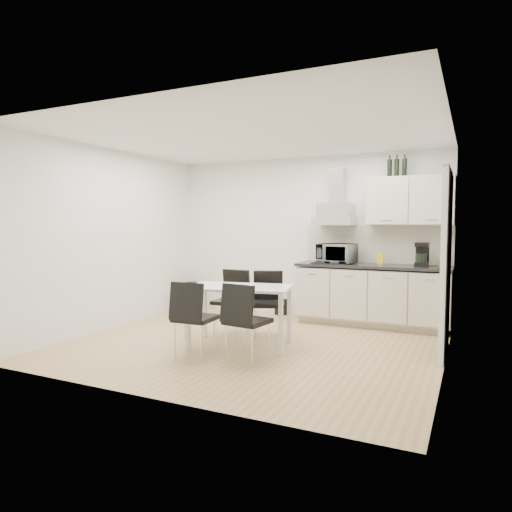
{
  "coord_description": "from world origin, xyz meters",
  "views": [
    {
      "loc": [
        2.49,
        -5.1,
        1.52
      ],
      "look_at": [
        -0.07,
        0.26,
        1.1
      ],
      "focal_mm": 32.0,
      "sensor_mm": 36.0,
      "label": 1
    }
  ],
  "objects_px": {
    "guitar_amp": "(186,296)",
    "floor_speaker": "(281,307)",
    "dining_table": "(240,294)",
    "chair_far_left": "(230,302)",
    "kitchenette": "(375,270)",
    "chair_near_right": "(248,322)",
    "chair_far_right": "(268,305)",
    "chair_near_left": "(196,319)"
  },
  "relations": [
    {
      "from": "kitchenette",
      "to": "chair_near_right",
      "type": "relative_size",
      "value": 2.86
    },
    {
      "from": "kitchenette",
      "to": "chair_far_left",
      "type": "xyz_separation_m",
      "value": [
        -1.69,
        -1.39,
        -0.39
      ]
    },
    {
      "from": "kitchenette",
      "to": "chair_near_left",
      "type": "distance_m",
      "value": 2.97
    },
    {
      "from": "guitar_amp",
      "to": "floor_speaker",
      "type": "relative_size",
      "value": 2.25
    },
    {
      "from": "chair_far_left",
      "to": "guitar_amp",
      "type": "height_order",
      "value": "chair_far_left"
    },
    {
      "from": "chair_far_left",
      "to": "chair_far_right",
      "type": "height_order",
      "value": "same"
    },
    {
      "from": "kitchenette",
      "to": "chair_near_left",
      "type": "bearing_deg",
      "value": -121.06
    },
    {
      "from": "chair_near_right",
      "to": "guitar_amp",
      "type": "distance_m",
      "value": 3.35
    },
    {
      "from": "dining_table",
      "to": "chair_near_right",
      "type": "distance_m",
      "value": 0.7
    },
    {
      "from": "kitchenette",
      "to": "chair_far_left",
      "type": "height_order",
      "value": "kitchenette"
    },
    {
      "from": "chair_far_right",
      "to": "chair_near_left",
      "type": "bearing_deg",
      "value": 49.17
    },
    {
      "from": "kitchenette",
      "to": "dining_table",
      "type": "relative_size",
      "value": 1.84
    },
    {
      "from": "guitar_amp",
      "to": "floor_speaker",
      "type": "xyz_separation_m",
      "value": [
        1.72,
        0.25,
        -0.1
      ]
    },
    {
      "from": "dining_table",
      "to": "chair_far_left",
      "type": "xyz_separation_m",
      "value": [
        -0.4,
        0.48,
        -0.22
      ]
    },
    {
      "from": "kitchenette",
      "to": "floor_speaker",
      "type": "bearing_deg",
      "value": 174.03
    },
    {
      "from": "kitchenette",
      "to": "chair_far_right",
      "type": "xyz_separation_m",
      "value": [
        -1.16,
        -1.31,
        -0.39
      ]
    },
    {
      "from": "dining_table",
      "to": "chair_near_left",
      "type": "relative_size",
      "value": 1.56
    },
    {
      "from": "dining_table",
      "to": "floor_speaker",
      "type": "bearing_deg",
      "value": 85.81
    },
    {
      "from": "dining_table",
      "to": "floor_speaker",
      "type": "xyz_separation_m",
      "value": [
        -0.29,
        2.04,
        -0.52
      ]
    },
    {
      "from": "chair_near_left",
      "to": "floor_speaker",
      "type": "bearing_deg",
      "value": 88.77
    },
    {
      "from": "chair_far_right",
      "to": "floor_speaker",
      "type": "relative_size",
      "value": 3.35
    },
    {
      "from": "chair_near_left",
      "to": "chair_near_right",
      "type": "xyz_separation_m",
      "value": [
        0.61,
        0.11,
        0.0
      ]
    },
    {
      "from": "kitchenette",
      "to": "chair_near_left",
      "type": "height_order",
      "value": "kitchenette"
    },
    {
      "from": "chair_far_right",
      "to": "guitar_amp",
      "type": "relative_size",
      "value": 1.49
    },
    {
      "from": "chair_near_right",
      "to": "floor_speaker",
      "type": "distance_m",
      "value": 2.68
    },
    {
      "from": "chair_far_left",
      "to": "guitar_amp",
      "type": "bearing_deg",
      "value": -41.4
    },
    {
      "from": "chair_far_left",
      "to": "chair_far_right",
      "type": "bearing_deg",
      "value": -174.64
    },
    {
      "from": "kitchenette",
      "to": "chair_far_right",
      "type": "relative_size",
      "value": 2.86
    },
    {
      "from": "kitchenette",
      "to": "guitar_amp",
      "type": "bearing_deg",
      "value": -178.53
    },
    {
      "from": "floor_speaker",
      "to": "guitar_amp",
      "type": "bearing_deg",
      "value": -152.28
    },
    {
      "from": "dining_table",
      "to": "chair_far_left",
      "type": "bearing_deg",
      "value": 117.1
    },
    {
      "from": "chair_far_left",
      "to": "guitar_amp",
      "type": "xyz_separation_m",
      "value": [
        -1.61,
        1.3,
        -0.21
      ]
    },
    {
      "from": "kitchenette",
      "to": "guitar_amp",
      "type": "relative_size",
      "value": 4.26
    },
    {
      "from": "chair_near_left",
      "to": "chair_near_right",
      "type": "relative_size",
      "value": 1.0
    },
    {
      "from": "chair_near_left",
      "to": "dining_table",
      "type": "bearing_deg",
      "value": 68.47
    },
    {
      "from": "chair_far_left",
      "to": "chair_near_left",
      "type": "bearing_deg",
      "value": 96.17
    },
    {
      "from": "dining_table",
      "to": "floor_speaker",
      "type": "height_order",
      "value": "dining_table"
    },
    {
      "from": "chair_near_right",
      "to": "guitar_amp",
      "type": "relative_size",
      "value": 1.49
    },
    {
      "from": "dining_table",
      "to": "chair_near_right",
      "type": "xyz_separation_m",
      "value": [
        0.38,
        -0.54,
        -0.22
      ]
    },
    {
      "from": "chair_near_left",
      "to": "chair_far_left",
      "type": "bearing_deg",
      "value": 96.1
    },
    {
      "from": "chair_near_left",
      "to": "kitchenette",
      "type": "bearing_deg",
      "value": 56.4
    },
    {
      "from": "chair_far_right",
      "to": "guitar_amp",
      "type": "distance_m",
      "value": 2.48
    }
  ]
}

